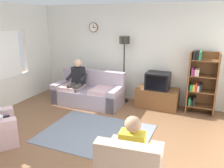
# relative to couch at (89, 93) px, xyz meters

# --- Properties ---
(ground_plane) EXTENTS (12.00, 12.00, 0.00)m
(ground_plane) POSITION_rel_couch_xyz_m (0.94, -1.78, -0.31)
(ground_plane) COLOR brown
(back_wall_assembly) EXTENTS (6.20, 0.17, 2.70)m
(back_wall_assembly) POSITION_rel_couch_xyz_m (0.94, 0.88, 1.04)
(back_wall_assembly) COLOR silver
(back_wall_assembly) RESTS_ON ground_plane
(couch) EXTENTS (1.91, 0.90, 0.90)m
(couch) POSITION_rel_couch_xyz_m (0.00, 0.00, 0.00)
(couch) COLOR #A899A8
(couch) RESTS_ON ground_plane
(tv_stand) EXTENTS (1.10, 0.56, 0.53)m
(tv_stand) POSITION_rel_couch_xyz_m (1.82, 0.47, -0.05)
(tv_stand) COLOR brown
(tv_stand) RESTS_ON ground_plane
(tv) EXTENTS (0.60, 0.49, 0.44)m
(tv) POSITION_rel_couch_xyz_m (1.82, 0.44, 0.43)
(tv) COLOR black
(tv) RESTS_ON tv_stand
(bookshelf) EXTENTS (0.68, 0.36, 1.58)m
(bookshelf) POSITION_rel_couch_xyz_m (2.85, 0.54, 0.50)
(bookshelf) COLOR brown
(bookshelf) RESTS_ON ground_plane
(floor_lamp) EXTENTS (0.28, 0.28, 1.85)m
(floor_lamp) POSITION_rel_couch_xyz_m (0.83, 0.57, 1.14)
(floor_lamp) COLOR black
(floor_lamp) RESTS_ON ground_plane
(area_rug) EXTENTS (2.20, 1.70, 0.01)m
(area_rug) POSITION_rel_couch_xyz_m (0.98, -1.48, -0.31)
(area_rug) COLOR slate
(area_rug) RESTS_ON ground_plane
(person_on_couch) EXTENTS (0.51, 0.54, 1.24)m
(person_on_couch) POSITION_rel_couch_xyz_m (-0.30, -0.11, 0.39)
(person_on_couch) COLOR black
(person_on_couch) RESTS_ON ground_plane
(person_in_right_armchair) EXTENTS (0.54, 0.57, 1.12)m
(person_in_right_armchair) POSITION_rel_couch_xyz_m (2.16, -2.64, 0.29)
(person_in_right_armchair) COLOR yellow
(person_in_right_armchair) RESTS_ON ground_plane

